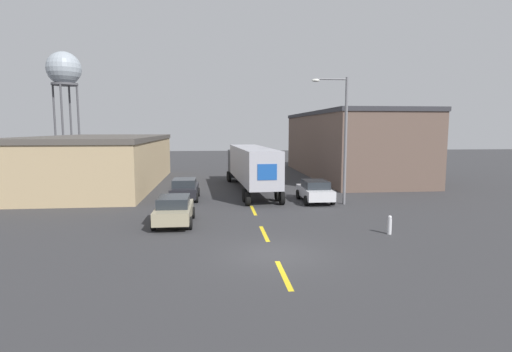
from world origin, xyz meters
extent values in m
plane|color=#333335|center=(0.00, 0.00, 0.00)|extent=(160.00, 160.00, 0.00)
cube|color=yellow|center=(0.00, -2.39, 0.00)|extent=(0.20, 3.02, 0.01)
cube|color=yellow|center=(0.00, 3.40, 0.00)|extent=(0.20, 3.02, 0.01)
cube|color=yellow|center=(0.00, 9.19, 0.00)|extent=(0.20, 3.02, 0.01)
cube|color=tan|center=(-13.07, 21.98, 2.11)|extent=(10.35, 21.48, 4.22)
cube|color=#4C4742|center=(-13.07, 21.98, 4.42)|extent=(10.55, 21.68, 0.40)
cube|color=brown|center=(12.45, 27.49, 3.36)|extent=(9.11, 23.98, 6.73)
cube|color=#333338|center=(12.45, 27.49, 6.93)|extent=(9.31, 24.18, 0.40)
cube|color=black|center=(0.11, 24.13, 1.81)|extent=(2.46, 2.76, 2.66)
cube|color=#A8A8B2|center=(0.61, 16.30, 2.42)|extent=(3.22, 12.61, 2.71)
cube|color=#194CA3|center=(1.01, 10.05, 2.42)|extent=(1.33, 0.12, 1.08)
cylinder|color=black|center=(1.29, 24.53, 0.48)|extent=(0.34, 0.98, 0.96)
cylinder|color=black|center=(-1.12, 24.38, 0.48)|extent=(0.34, 0.98, 0.96)
cylinder|color=black|center=(1.36, 23.49, 0.48)|extent=(0.34, 0.98, 0.96)
cylinder|color=black|center=(-1.05, 23.33, 0.48)|extent=(0.34, 0.98, 0.96)
cylinder|color=black|center=(2.08, 12.34, 0.48)|extent=(0.34, 0.98, 0.96)
cylinder|color=black|center=(-0.34, 12.18, 0.48)|extent=(0.34, 0.98, 0.96)
cylinder|color=black|center=(2.17, 10.94, 0.48)|extent=(0.34, 0.98, 0.96)
cylinder|color=black|center=(-0.25, 10.79, 0.48)|extent=(0.34, 0.98, 0.96)
cube|color=tan|center=(-4.75, 5.96, 0.69)|extent=(1.89, 4.31, 0.69)
cube|color=#23282D|center=(-4.75, 5.83, 1.31)|extent=(1.67, 2.24, 0.55)
cylinder|color=black|center=(-3.80, 7.29, 0.35)|extent=(0.22, 0.69, 0.69)
cylinder|color=black|center=(-5.69, 7.29, 0.35)|extent=(0.22, 0.69, 0.69)
cylinder|color=black|center=(-3.80, 4.62, 0.35)|extent=(0.22, 0.69, 0.69)
cylinder|color=black|center=(-5.69, 4.62, 0.35)|extent=(0.22, 0.69, 0.69)
cube|color=silver|center=(4.75, 11.85, 0.69)|extent=(1.89, 4.31, 0.69)
cube|color=#23282D|center=(4.75, 11.72, 1.31)|extent=(1.67, 2.24, 0.55)
cylinder|color=black|center=(5.69, 13.19, 0.35)|extent=(0.22, 0.69, 0.69)
cylinder|color=black|center=(3.80, 13.19, 0.35)|extent=(0.22, 0.69, 0.69)
cylinder|color=black|center=(5.69, 10.52, 0.35)|extent=(0.22, 0.69, 0.69)
cylinder|color=black|center=(3.80, 10.52, 0.35)|extent=(0.22, 0.69, 0.69)
cube|color=black|center=(-4.75, 13.72, 0.69)|extent=(1.89, 4.31, 0.69)
cube|color=#23282D|center=(-4.75, 13.59, 1.31)|extent=(1.67, 2.24, 0.55)
cylinder|color=black|center=(-3.80, 15.06, 0.35)|extent=(0.22, 0.69, 0.69)
cylinder|color=black|center=(-5.69, 15.06, 0.35)|extent=(0.22, 0.69, 0.69)
cylinder|color=black|center=(-3.80, 12.39, 0.35)|extent=(0.22, 0.69, 0.69)
cylinder|color=black|center=(-5.69, 12.39, 0.35)|extent=(0.22, 0.69, 0.69)
cylinder|color=#47474C|center=(-22.01, 44.12, 5.88)|extent=(0.28, 0.28, 11.76)
cylinder|color=#47474C|center=(-23.66, 45.77, 5.88)|extent=(0.28, 0.28, 11.76)
cylinder|color=#47474C|center=(-25.31, 44.12, 5.88)|extent=(0.28, 0.28, 11.76)
cylinder|color=#47474C|center=(-23.66, 42.47, 5.88)|extent=(0.28, 0.28, 11.76)
cylinder|color=#4C4C51|center=(-23.66, 44.12, 11.56)|extent=(3.58, 3.58, 0.30)
sphere|color=#939EA8|center=(-23.66, 44.12, 13.77)|extent=(4.71, 4.71, 4.71)
cylinder|color=slate|center=(6.57, 10.70, 4.40)|extent=(0.20, 0.20, 8.79)
cylinder|color=slate|center=(5.47, 10.70, 8.64)|extent=(2.18, 0.11, 0.11)
ellipsoid|color=silver|center=(4.38, 10.70, 8.54)|extent=(0.56, 0.32, 0.22)
cylinder|color=silver|center=(6.28, 2.66, 0.40)|extent=(0.22, 0.22, 0.81)
sphere|color=silver|center=(6.28, 2.66, 0.87)|extent=(0.20, 0.20, 0.20)
camera|label=1|loc=(-2.43, -16.24, 5.31)|focal=28.00mm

